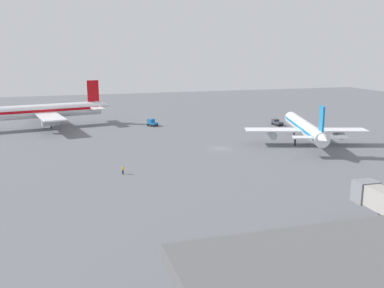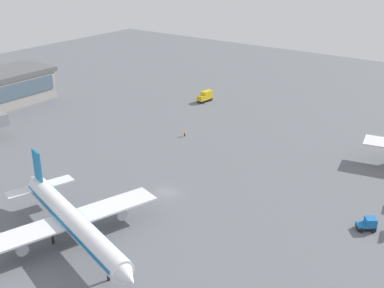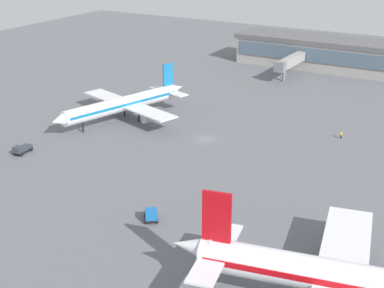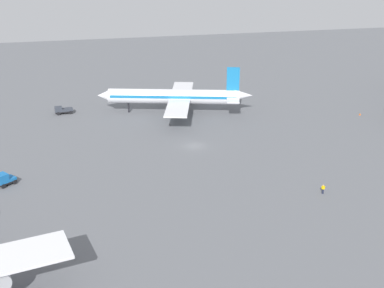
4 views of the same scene
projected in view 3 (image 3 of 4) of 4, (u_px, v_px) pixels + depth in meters
name	position (u px, v px, depth m)	size (l,w,h in m)	color
ground	(205.00, 139.00, 126.17)	(288.00, 288.00, 0.00)	slate
terminal_building	(322.00, 52.00, 186.08)	(57.46, 16.50, 10.04)	#9E9993
airplane_at_gate	(124.00, 104.00, 136.13)	(31.52, 38.46, 11.98)	white
airplane_taxiing	(353.00, 281.00, 67.71)	(47.32, 38.41, 14.48)	white
baggage_tug	(151.00, 215.00, 91.24)	(3.58, 3.75, 2.30)	black
pushback_tractor	(22.00, 149.00, 117.96)	(2.55, 4.56, 1.90)	black
ground_crew_worker	(341.00, 135.00, 126.17)	(0.53, 0.53, 1.67)	#1E2338
jet_bridge	(290.00, 62.00, 173.21)	(3.38, 18.93, 6.74)	#9E9993
safety_cone_near_gate	(248.00, 84.00, 167.58)	(0.44, 0.44, 0.60)	#EA590C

